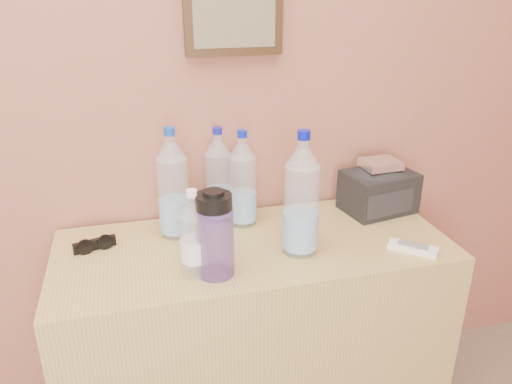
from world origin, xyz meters
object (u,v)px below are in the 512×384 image
at_px(dresser, 254,341).
at_px(toiletry_bag, 379,189).
at_px(foil_packet, 381,164).
at_px(sunglasses, 95,244).
at_px(pet_small, 194,239).
at_px(nalgene_bottle, 215,234).
at_px(pet_large_b, 219,180).
at_px(ac_remote, 413,248).
at_px(pet_large_c, 243,184).
at_px(pet_large_d, 301,201).
at_px(pet_large_a, 173,189).

xyz_separation_m(dresser, toiletry_bag, (0.48, 0.13, 0.45)).
distance_m(toiletry_bag, foil_packet, 0.09).
xyz_separation_m(dresser, sunglasses, (-0.47, 0.09, 0.39)).
distance_m(pet_small, nalgene_bottle, 0.06).
bearing_deg(toiletry_bag, dresser, -175.12).
xyz_separation_m(pet_large_b, nalgene_bottle, (-0.07, -0.34, -0.02)).
bearing_deg(nalgene_bottle, pet_large_b, 77.49).
bearing_deg(dresser, pet_large_b, 108.70).
height_order(pet_small, foil_packet, pet_small).
bearing_deg(ac_remote, pet_large_c, -173.56).
xyz_separation_m(pet_large_c, foil_packet, (0.47, -0.02, 0.03)).
xyz_separation_m(dresser, pet_large_d, (0.12, -0.08, 0.54)).
bearing_deg(pet_large_c, foil_packet, -2.37).
distance_m(pet_large_b, ac_remote, 0.64).
bearing_deg(dresser, foil_packet, 15.18).
height_order(pet_small, ac_remote, pet_small).
xyz_separation_m(pet_large_d, ac_remote, (0.33, -0.09, -0.15)).
bearing_deg(ac_remote, toiletry_bag, 125.15).
height_order(dresser, pet_large_c, pet_large_c).
distance_m(pet_large_c, foil_packet, 0.48).
bearing_deg(pet_large_a, dresser, -28.94).
relative_size(pet_large_d, pet_small, 1.48).
bearing_deg(nalgene_bottle, pet_small, 169.50).
distance_m(pet_small, sunglasses, 0.36).
bearing_deg(foil_packet, pet_large_d, -149.85).
relative_size(dresser, pet_small, 4.78).
bearing_deg(pet_large_c, pet_large_b, 142.13).
relative_size(pet_large_a, toiletry_bag, 1.50).
relative_size(pet_large_a, pet_large_d, 0.94).
bearing_deg(pet_large_c, pet_large_a, -173.76).
bearing_deg(pet_large_b, sunglasses, -164.10).
distance_m(pet_large_d, ac_remote, 0.37).
xyz_separation_m(pet_large_c, pet_small, (-0.20, -0.27, -0.03)).
distance_m(dresser, pet_small, 0.54).
xyz_separation_m(pet_large_a, foil_packet, (0.70, 0.00, 0.02)).
xyz_separation_m(pet_large_d, pet_small, (-0.32, -0.05, -0.05)).
height_order(pet_large_a, nalgene_bottle, pet_large_a).
height_order(pet_large_b, ac_remote, pet_large_b).
bearing_deg(nalgene_bottle, ac_remote, -2.59).
relative_size(pet_large_a, sunglasses, 2.77).
height_order(dresser, pet_large_b, pet_large_b).
relative_size(dresser, foil_packet, 9.76).
relative_size(nalgene_bottle, toiletry_bag, 1.06).
height_order(pet_small, toiletry_bag, pet_small).
distance_m(pet_large_d, foil_packet, 0.41).
bearing_deg(ac_remote, foil_packet, 125.61).
distance_m(pet_large_c, nalgene_bottle, 0.32).
height_order(dresser, pet_large_a, pet_large_a).
bearing_deg(pet_small, pet_large_d, 8.73).
xyz_separation_m(pet_large_c, pet_large_d, (0.12, -0.23, 0.02)).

